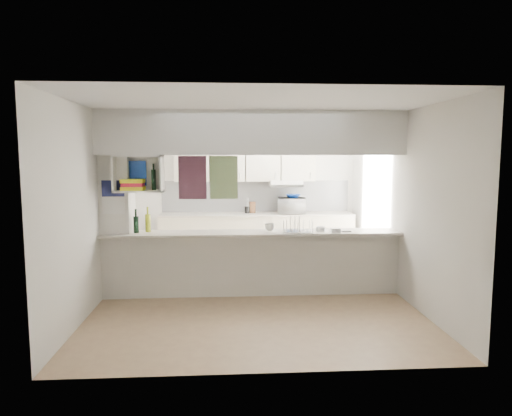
{
  "coord_description": "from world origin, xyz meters",
  "views": [
    {
      "loc": [
        -0.36,
        -6.37,
        1.97
      ],
      "look_at": [
        0.08,
        0.5,
        1.2
      ],
      "focal_mm": 32.0,
      "sensor_mm": 36.0,
      "label": 1
    }
  ],
  "objects": [
    {
      "name": "floor",
      "position": [
        0.0,
        0.0,
        0.0
      ],
      "size": [
        4.8,
        4.8,
        0.0
      ],
      "primitive_type": "plane",
      "color": "#997659",
      "rests_on": "ground"
    },
    {
      "name": "servery_partition",
      "position": [
        -0.17,
        0.0,
        1.66
      ],
      "size": [
        4.2,
        0.5,
        2.6
      ],
      "color": "silver",
      "rests_on": "floor"
    },
    {
      "name": "ceiling",
      "position": [
        0.0,
        0.0,
        2.6
      ],
      "size": [
        4.8,
        4.8,
        0.0
      ],
      "primitive_type": "plane",
      "color": "white",
      "rests_on": "wall_back"
    },
    {
      "name": "plastic_tubs",
      "position": [
        1.06,
        -0.06,
        0.95
      ],
      "size": [
        0.49,
        0.21,
        0.07
      ],
      "color": "silver",
      "rests_on": "breakfast_bar"
    },
    {
      "name": "dish_rack",
      "position": [
        0.64,
        -0.03,
        1.01
      ],
      "size": [
        0.47,
        0.38,
        0.23
      ],
      "rotation": [
        0.0,
        0.0,
        -0.14
      ],
      "color": "silver",
      "rests_on": "breakfast_bar"
    },
    {
      "name": "wall_back",
      "position": [
        0.0,
        2.4,
        1.3
      ],
      "size": [
        4.2,
        0.0,
        4.2
      ],
      "primitive_type": "plane",
      "rotation": [
        1.57,
        0.0,
        0.0
      ],
      "color": "silver",
      "rests_on": "floor"
    },
    {
      "name": "utensil_jar",
      "position": [
        0.02,
        2.15,
        0.98
      ],
      "size": [
        0.09,
        0.09,
        0.13
      ],
      "primitive_type": "cylinder",
      "color": "black",
      "rests_on": "bench_top"
    },
    {
      "name": "kitchen_run",
      "position": [
        0.16,
        2.14,
        0.83
      ],
      "size": [
        3.6,
        0.63,
        2.24
      ],
      "color": "beige",
      "rests_on": "floor"
    },
    {
      "name": "wall_right",
      "position": [
        2.1,
        0.0,
        1.3
      ],
      "size": [
        0.0,
        4.8,
        4.8
      ],
      "primitive_type": "plane",
      "rotation": [
        1.57,
        0.0,
        -1.57
      ],
      "color": "silver",
      "rests_on": "floor"
    },
    {
      "name": "wall_left",
      "position": [
        -2.1,
        0.0,
        1.3
      ],
      "size": [
        0.0,
        4.8,
        4.8
      ],
      "primitive_type": "plane",
      "rotation": [
        1.57,
        0.0,
        1.57
      ],
      "color": "silver",
      "rests_on": "floor"
    },
    {
      "name": "bowl",
      "position": [
        0.88,
        2.09,
        1.24
      ],
      "size": [
        0.28,
        0.28,
        0.07
      ],
      "primitive_type": "imported",
      "color": "navy",
      "rests_on": "microwave"
    },
    {
      "name": "knife_block",
      "position": [
        0.12,
        2.18,
        1.02
      ],
      "size": [
        0.11,
        0.09,
        0.21
      ],
      "primitive_type": "cube",
      "rotation": [
        0.0,
        0.0,
        0.11
      ],
      "color": "#54331C",
      "rests_on": "bench_top"
    },
    {
      "name": "cup",
      "position": [
        0.24,
        -0.03,
        0.99
      ],
      "size": [
        0.17,
        0.17,
        0.11
      ],
      "primitive_type": "imported",
      "rotation": [
        0.0,
        0.0,
        -0.33
      ],
      "color": "white",
      "rests_on": "dish_rack"
    },
    {
      "name": "wine_bottles",
      "position": [
        -1.55,
        0.05,
        1.05
      ],
      "size": [
        0.22,
        0.15,
        0.35
      ],
      "color": "black",
      "rests_on": "breakfast_bar"
    },
    {
      "name": "cubby_shelf",
      "position": [
        -1.57,
        -0.06,
        1.71
      ],
      "size": [
        0.65,
        0.35,
        0.5
      ],
      "color": "white",
      "rests_on": "bulkhead"
    },
    {
      "name": "microwave",
      "position": [
        0.86,
        2.06,
        1.06
      ],
      "size": [
        0.57,
        0.42,
        0.29
      ],
      "primitive_type": "imported",
      "rotation": [
        0.0,
        0.0,
        3.01
      ],
      "color": "white",
      "rests_on": "bench_top"
    }
  ]
}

